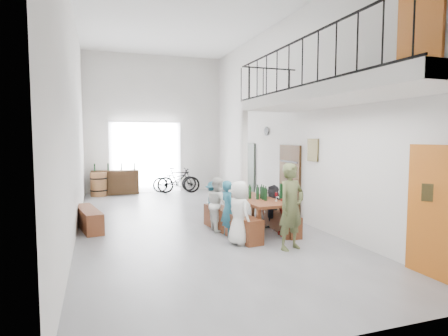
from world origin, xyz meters
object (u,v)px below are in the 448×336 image
object	(u,v)px
bench_inner	(231,222)
serving_counter	(115,182)
oak_barrel	(99,184)
bicycle_near	(175,180)
tasting_table	(256,202)
host_standing	(291,207)
side_bench	(89,219)

from	to	relation	value
bench_inner	serving_counter	distance (m)	7.38
oak_barrel	bicycle_near	xyz separation A→B (m)	(2.94, 0.20, 0.02)
tasting_table	bench_inner	world-z (taller)	tasting_table
serving_counter	bicycle_near	xyz separation A→B (m)	(2.33, -0.05, 0.01)
host_standing	bicycle_near	xyz separation A→B (m)	(-0.63, 8.48, -0.38)
bench_inner	serving_counter	size ratio (longest dim) A/B	1.29
bench_inner	bicycle_near	bearing A→B (deg)	81.63
bench_inner	serving_counter	bearing A→B (deg)	100.02
tasting_table	host_standing	bearing A→B (deg)	-87.81
tasting_table	side_bench	xyz separation A→B (m)	(-3.71, 1.58, -0.46)
tasting_table	bench_inner	size ratio (longest dim) A/B	0.90
bench_inner	oak_barrel	bearing A→B (deg)	105.13
bench_inner	bicycle_near	world-z (taller)	bicycle_near
bench_inner	host_standing	distance (m)	1.76
serving_counter	bench_inner	bearing A→B (deg)	-72.11
serving_counter	host_standing	distance (m)	9.03
side_bench	serving_counter	bearing A→B (deg)	80.93
oak_barrel	bench_inner	bearing A→B (deg)	-67.33
side_bench	host_standing	distance (m)	4.93
bench_inner	side_bench	world-z (taller)	bench_inner
tasting_table	bench_inner	xyz separation A→B (m)	(-0.61, 0.01, -0.44)
side_bench	oak_barrel	world-z (taller)	oak_barrel
side_bench	oak_barrel	xyz separation A→B (m)	(0.27, 5.22, 0.20)
bicycle_near	bench_inner	bearing A→B (deg)	176.60
tasting_table	host_standing	xyz separation A→B (m)	(0.12, -1.48, 0.15)
tasting_table	bicycle_near	world-z (taller)	bicycle_near
bench_inner	side_bench	distance (m)	3.47
side_bench	serving_counter	size ratio (longest dim) A/B	0.99
oak_barrel	serving_counter	xyz separation A→B (m)	(0.61, 0.25, 0.02)
side_bench	host_standing	bearing A→B (deg)	-38.59
host_standing	bench_inner	bearing A→B (deg)	97.68
serving_counter	bicycle_near	bearing A→B (deg)	-0.90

